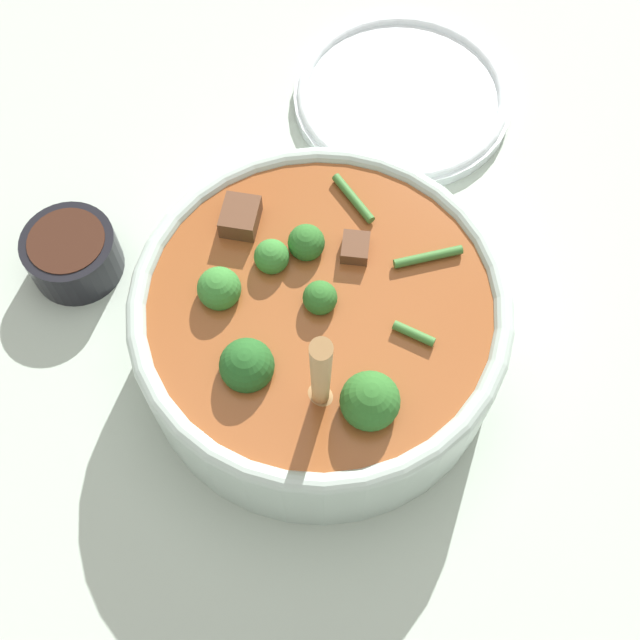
{
  "coord_description": "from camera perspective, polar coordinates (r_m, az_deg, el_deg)",
  "views": [
    {
      "loc": [
        0.19,
        -0.2,
        0.62
      ],
      "look_at": [
        0.0,
        0.0,
        0.06
      ],
      "focal_mm": 45.0,
      "sensor_mm": 36.0,
      "label": 1
    }
  ],
  "objects": [
    {
      "name": "ground_plane",
      "position": [
        0.68,
        0.0,
        -2.36
      ],
      "size": [
        4.0,
        4.0,
        0.0
      ],
      "primitive_type": "plane",
      "color": "#ADBCAD"
    },
    {
      "name": "stew_bowl",
      "position": [
        0.63,
        -0.04,
        -0.31
      ],
      "size": [
        0.29,
        0.29,
        0.28
      ],
      "color": "#B2C6BC",
      "rests_on": "ground_plane"
    },
    {
      "name": "condiment_bowl",
      "position": [
        0.73,
        -17.22,
        4.62
      ],
      "size": [
        0.08,
        0.08,
        0.04
      ],
      "color": "black",
      "rests_on": "ground_plane"
    },
    {
      "name": "empty_plate",
      "position": [
        0.83,
        5.88,
        15.53
      ],
      "size": [
        0.22,
        0.22,
        0.02
      ],
      "color": "white",
      "rests_on": "ground_plane"
    }
  ]
}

